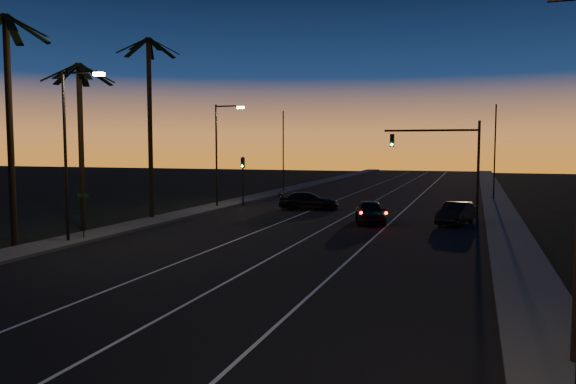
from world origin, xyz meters
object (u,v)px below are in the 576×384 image
(right_car, at_px, (456,213))
(cross_car, at_px, (308,201))
(signal_mast, at_px, (446,150))
(lead_car, at_px, (370,212))

(right_car, bearing_deg, cross_car, 156.25)
(right_car, distance_m, cross_car, 12.58)
(right_car, bearing_deg, signal_mast, 99.46)
(lead_car, bearing_deg, signal_mast, 59.18)
(lead_car, relative_size, right_car, 1.15)
(lead_car, xyz_separation_m, cross_car, (-6.11, 6.31, -0.06))
(signal_mast, xyz_separation_m, cross_car, (-10.50, -1.05, -4.07))
(lead_car, relative_size, cross_car, 1.01)
(lead_car, bearing_deg, cross_car, 134.05)
(right_car, xyz_separation_m, cross_car, (-11.52, 5.07, -0.01))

